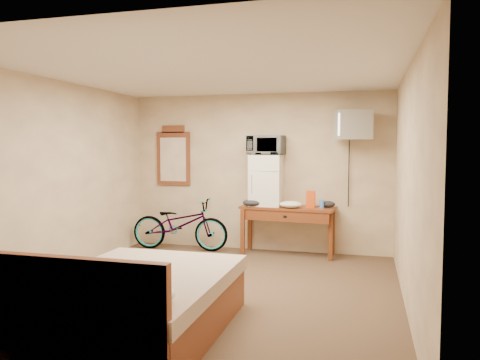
{
  "coord_description": "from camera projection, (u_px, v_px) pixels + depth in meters",
  "views": [
    {
      "loc": [
        1.7,
        -5.0,
        1.65
      ],
      "look_at": [
        0.11,
        0.81,
        1.23
      ],
      "focal_mm": 35.0,
      "sensor_mm": 36.0,
      "label": 1
    }
  ],
  "objects": [
    {
      "name": "bicycle",
      "position": [
        180.0,
        224.0,
        7.52
      ],
      "size": [
        1.61,
        0.65,
        0.83
      ],
      "primitive_type": "imported",
      "rotation": [
        0.0,
        0.0,
        1.63
      ],
      "color": "black",
      "rests_on": "floor"
    },
    {
      "name": "wall_mirror",
      "position": [
        173.0,
        156.0,
        7.84
      ],
      "size": [
        0.59,
        0.04,
        0.99
      ],
      "color": "brown",
      "rests_on": "room"
    },
    {
      "name": "snack_bag",
      "position": [
        311.0,
        199.0,
        6.96
      ],
      "size": [
        0.13,
        0.08,
        0.26
      ],
      "primitive_type": "cube",
      "rotation": [
        0.0,
        0.0,
        -0.02
      ],
      "color": "#D14612",
      "rests_on": "desk"
    },
    {
      "name": "bed",
      "position": [
        135.0,
        302.0,
        4.09
      ],
      "size": [
        1.5,
        1.99,
        0.9
      ],
      "color": "brown",
      "rests_on": "floor"
    },
    {
      "name": "blue_cup",
      "position": [
        322.0,
        204.0,
        6.96
      ],
      "size": [
        0.07,
        0.07,
        0.12
      ],
      "primitive_type": "cylinder",
      "color": "#4684F1",
      "rests_on": "desk"
    },
    {
      "name": "cloth_dark_b",
      "position": [
        328.0,
        204.0,
        7.02
      ],
      "size": [
        0.21,
        0.18,
        0.1
      ],
      "primitive_type": "ellipsoid",
      "color": "black",
      "rests_on": "desk"
    },
    {
      "name": "microwave",
      "position": [
        266.0,
        145.0,
        7.2
      ],
      "size": [
        0.57,
        0.41,
        0.3
      ],
      "primitive_type": "imported",
      "rotation": [
        0.0,
        0.0,
        -0.07
      ],
      "color": "white",
      "rests_on": "mini_fridge"
    },
    {
      "name": "mini_fridge",
      "position": [
        266.0,
        180.0,
        7.24
      ],
      "size": [
        0.49,
        0.48,
        0.78
      ],
      "color": "white",
      "rests_on": "desk"
    },
    {
      "name": "cloth_cream",
      "position": [
        291.0,
        204.0,
        6.95
      ],
      "size": [
        0.34,
        0.26,
        0.1
      ],
      "primitive_type": "ellipsoid",
      "color": "silver",
      "rests_on": "desk"
    },
    {
      "name": "crt_television",
      "position": [
        352.0,
        125.0,
        6.79
      ],
      "size": [
        0.58,
        0.64,
        0.42
      ],
      "color": "black",
      "rests_on": "room"
    },
    {
      "name": "room",
      "position": [
        212.0,
        183.0,
        5.29
      ],
      "size": [
        4.6,
        4.64,
        2.5
      ],
      "color": "#503A28",
      "rests_on": "ground"
    },
    {
      "name": "cloth_dark_a",
      "position": [
        252.0,
        203.0,
        7.14
      ],
      "size": [
        0.3,
        0.22,
        0.11
      ],
      "primitive_type": "ellipsoid",
      "color": "black",
      "rests_on": "desk"
    },
    {
      "name": "desk",
      "position": [
        288.0,
        214.0,
        7.11
      ],
      "size": [
        1.47,
        0.68,
        0.75
      ],
      "color": "maroon",
      "rests_on": "floor"
    }
  ]
}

